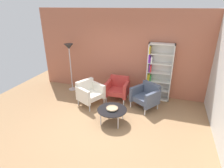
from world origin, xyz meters
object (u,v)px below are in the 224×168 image
armchair_corner_red (89,92)px  armchair_near_window (146,96)px  bookshelf_tall (157,73)px  floor_lamp_torchiere (69,52)px  armchair_by_bookshelf (118,88)px  coffee_table_low (112,110)px  decorative_bowl (112,108)px

armchair_corner_red → armchair_near_window: bearing=-52.8°
bookshelf_tall → armchair_corner_red: bookshelf_tall is taller
floor_lamp_torchiere → armchair_by_bookshelf: bearing=-7.4°
coffee_table_low → armchair_corner_red: 1.25m
decorative_bowl → armchair_by_bookshelf: size_ratio=0.41×
coffee_table_low → decorative_bowl: size_ratio=2.50×
armchair_corner_red → armchair_by_bookshelf: bearing=-25.5°
decorative_bowl → armchair_near_window: size_ratio=0.34×
coffee_table_low → armchair_near_window: 1.31m
coffee_table_low → decorative_bowl: bearing=-90.0°
decorative_bowl → armchair_corner_red: bearing=143.5°
coffee_table_low → armchair_by_bookshelf: armchair_by_bookshelf is taller
armchair_by_bookshelf → floor_lamp_torchiere: floor_lamp_torchiere is taller
coffee_table_low → decorative_bowl: decorative_bowl is taller
decorative_bowl → armchair_by_bookshelf: (-0.23, 1.34, -0.02)m
armchair_near_window → floor_lamp_torchiere: size_ratio=0.54×
armchair_corner_red → floor_lamp_torchiere: (-1.10, 0.84, 1.03)m
coffee_table_low → armchair_corner_red: bearing=143.5°
coffee_table_low → floor_lamp_torchiere: 2.85m
armchair_by_bookshelf → floor_lamp_torchiere: (-1.87, 0.24, 1.03)m
armchair_corner_red → floor_lamp_torchiere: bearing=79.4°
armchair_near_window → armchair_corner_red: bearing=-135.6°
armchair_by_bookshelf → decorative_bowl: bearing=-80.7°
armchair_corner_red → armchair_near_window: (1.76, 0.33, 0.00)m
armchair_by_bookshelf → floor_lamp_torchiere: 2.15m
decorative_bowl → armchair_corner_red: armchair_corner_red is taller
coffee_table_low → armchair_corner_red: (-1.00, 0.74, 0.04)m
bookshelf_tall → armchair_near_window: 0.95m
decorative_bowl → armchair_near_window: bearing=54.7°
coffee_table_low → armchair_corner_red: size_ratio=0.87×
armchair_near_window → bookshelf_tall: bearing=108.3°
bookshelf_tall → armchair_by_bookshelf: 1.40m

